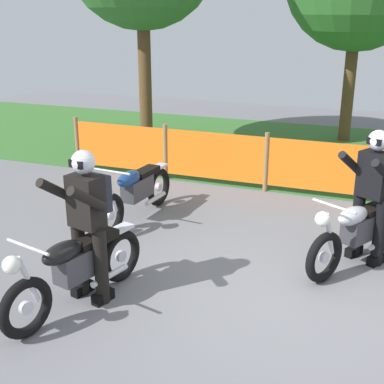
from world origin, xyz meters
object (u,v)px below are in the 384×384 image
at_px(motorcycle_lead, 359,231).
at_px(motorcycle_third, 76,268).
at_px(rider_third, 88,218).
at_px(rider_lead, 373,189).
at_px(motorcycle_trailing, 135,191).

xyz_separation_m(motorcycle_lead, motorcycle_third, (-2.71, -2.06, -0.00)).
height_order(motorcycle_lead, rider_third, rider_third).
relative_size(rider_lead, rider_third, 1.00).
height_order(motorcycle_third, rider_lead, rider_lead).
xyz_separation_m(motorcycle_trailing, rider_lead, (3.33, -0.16, 0.50)).
distance_m(motorcycle_lead, rider_lead, 0.54).
bearing_deg(rider_third, motorcycle_lead, 138.56).
distance_m(rider_lead, rider_third, 3.44).
bearing_deg(rider_lead, motorcycle_third, -21.84).
xyz_separation_m(motorcycle_trailing, rider_third, (0.57, -2.20, 0.50)).
height_order(motorcycle_lead, rider_lead, rider_lead).
distance_m(motorcycle_lead, rider_third, 3.28).
height_order(motorcycle_trailing, rider_lead, rider_lead).
bearing_deg(motorcycle_lead, motorcycle_third, -23.22).
xyz_separation_m(motorcycle_third, rider_third, (0.05, 0.21, 0.50)).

